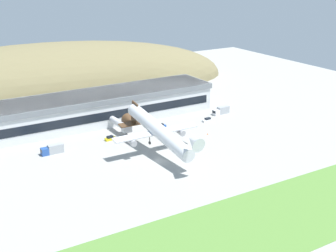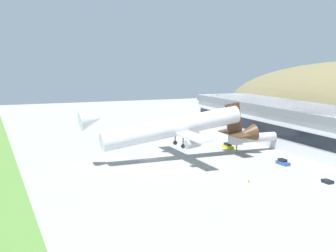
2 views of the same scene
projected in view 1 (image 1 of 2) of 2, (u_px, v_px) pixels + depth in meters
ground_plane at (158, 161)px, 160.19m from camera, size 331.14×331.14×0.00m
grass_strip_foreground at (253, 226)px, 120.60m from camera, size 298.02×31.03×0.08m
hill_backdrop at (36, 97)px, 236.39m from camera, size 225.62×67.09×53.10m
terminal_building at (98, 106)px, 197.44m from camera, size 102.97×22.10×12.50m
jetway_0 at (121, 125)px, 184.16m from camera, size 3.38×14.77×5.43m
cargo_airplane at (157, 130)px, 164.06m from camera, size 32.90×50.30×12.07m
service_car_0 at (161, 126)px, 192.88m from camera, size 4.15×1.76×1.48m
service_car_1 at (110, 138)px, 179.04m from camera, size 4.43×1.93×1.67m
service_car_2 at (207, 120)px, 200.05m from camera, size 4.48×1.75×1.57m
fuel_truck at (221, 111)px, 209.56m from camera, size 8.35×2.97×3.27m
box_truck at (53, 149)px, 166.20m from camera, size 8.02×2.57×3.23m
traffic_cone_0 at (207, 134)px, 184.84m from camera, size 0.52×0.52×0.58m
traffic_cone_1 at (185, 143)px, 175.32m from camera, size 0.52×0.52×0.58m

